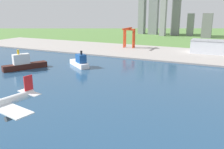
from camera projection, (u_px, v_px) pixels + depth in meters
ground_plane at (124, 83)px, 250.02m from camera, size 2400.00×2400.00×0.00m
water_bay at (97, 102)px, 197.65m from camera, size 840.00×360.00×0.15m
industrial_pier at (165, 53)px, 415.49m from camera, size 840.00×140.00×2.50m
cargo_ship at (24, 64)px, 305.62m from camera, size 36.41×54.45×26.15m
ferry_boat at (80, 62)px, 320.45m from camera, size 42.06×34.57×22.78m
port_crane_red at (129, 33)px, 460.15m from camera, size 21.53×44.79×39.86m
warehouse_main at (210, 47)px, 407.58m from camera, size 61.69×37.71×22.45m
distant_skyline at (166, 14)px, 716.31m from camera, size 224.00×65.01×157.58m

